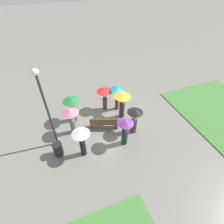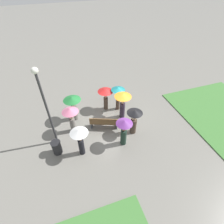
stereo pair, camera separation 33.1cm
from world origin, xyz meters
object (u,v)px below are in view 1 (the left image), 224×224
Objects in this scene: trash_bin at (58,149)px; crowd_person_pink at (71,116)px; crowd_person_green at (72,105)px; crowd_person_white at (81,138)px; crowd_person_teal at (117,93)px; crowd_person_black at (134,118)px; crowd_person_purple at (125,128)px; crowd_person_red at (105,94)px; park_bench at (104,123)px; crowd_person_orange at (122,100)px; lamp_post at (45,103)px.

crowd_person_pink reaches higher than trash_bin.
crowd_person_white is at bearing 17.24° from crowd_person_green.
crowd_person_teal is at bearing -151.09° from trash_bin.
crowd_person_black is 1.00× the size of crowd_person_green.
crowd_person_teal is 1.03× the size of crowd_person_green.
trash_bin is 3.93m from crowd_person_purple.
crowd_person_green is 1.06× the size of crowd_person_red.
trash_bin is 0.48× the size of crowd_person_black.
park_bench is 0.99× the size of crowd_person_pink.
crowd_person_white is at bearing 132.60° from crowd_person_black.
crowd_person_orange is at bearing 22.64° from crowd_person_white.
trash_bin is 0.48× the size of crowd_person_green.
lamp_post is at bearing 24.97° from park_bench.
crowd_person_white is at bearing 48.50° from crowd_person_red.
crowd_person_white is 2.47m from crowd_person_purple.
crowd_person_red is at bearing 138.14° from crowd_person_orange.
crowd_person_purple reaches higher than crowd_person_teal.
crowd_person_orange is 1.05× the size of crowd_person_purple.
crowd_person_red is (-0.70, -1.86, 0.83)m from park_bench.
crowd_person_purple is (0.92, 0.66, 0.11)m from crowd_person_black.
crowd_person_teal is at bearing 110.24° from crowd_person_green.
trash_bin is 4.98m from crowd_person_orange.
crowd_person_black is (-0.11, 2.49, -0.25)m from crowd_person_teal.
lamp_post reaches higher than crowd_person_teal.
crowd_person_white reaches higher than crowd_person_teal.
crowd_person_pink is (0.18, -1.88, -0.02)m from crowd_person_white.
crowd_person_green reaches higher than park_bench.
crowd_person_teal is at bearing 36.41° from crowd_person_purple.
crowd_person_orange is (-3.15, 0.86, 0.17)m from crowd_person_green.
crowd_person_white is 1.89m from crowd_person_pink.
park_bench is at bearing 64.12° from crowd_person_red.
lamp_post is (3.05, 0.19, 2.66)m from park_bench.
crowd_person_pink is 3.64m from crowd_person_teal.
crowd_person_green is at bearing 86.68° from crowd_person_black.
crowd_person_orange is 2.39m from crowd_person_purple.
trash_bin is at bearing 39.37° from park_bench.
crowd_person_orange is (-3.44, -0.25, 0.10)m from crowd_person_pink.
crowd_person_green is (1.64, -1.50, 0.81)m from park_bench.
crowd_person_green is at bearing 179.40° from crowd_person_orange.
lamp_post is 2.61× the size of crowd_person_teal.
crowd_person_orange is at bearing 60.53° from crowd_person_teal.
crowd_person_white is (-1.29, 1.30, -1.76)m from lamp_post.
trash_bin is at bearing 87.74° from lamp_post.
park_bench is 1.02× the size of crowd_person_black.
park_bench is 4.05m from lamp_post.
park_bench is 2.00m from crowd_person_black.
crowd_person_purple is (0.80, 2.24, -0.18)m from crowd_person_orange.
crowd_person_red is at bearing 50.90° from crowd_person_purple.
crowd_person_orange is 1.47m from crowd_person_red.
crowd_person_purple reaches higher than crowd_person_pink.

